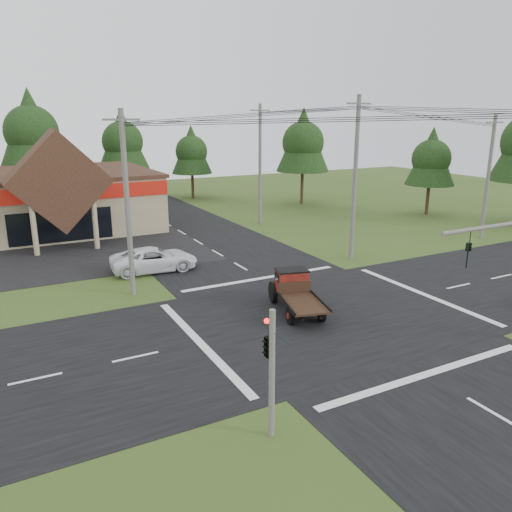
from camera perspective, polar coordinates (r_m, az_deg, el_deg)
ground at (r=26.52m, az=7.89°, el=-6.78°), size 120.00×120.00×0.00m
road_ns at (r=26.52m, az=7.89°, el=-6.76°), size 12.00×120.00×0.02m
road_ew at (r=26.52m, az=7.89°, el=-6.76°), size 120.00×12.00×0.02m
parking_apron at (r=40.04m, az=-26.17°, el=-0.51°), size 28.00×14.00×0.02m
traffic_signal_corner at (r=15.72m, az=1.54°, el=-8.91°), size 0.53×2.48×4.40m
utility_pole_nw at (r=28.90m, az=-14.51°, el=5.86°), size 2.00×0.30×10.50m
utility_pole_ne at (r=36.01m, az=11.24°, el=8.72°), size 2.00×0.30×11.50m
utility_pole_far at (r=46.15m, az=25.00°, el=8.22°), size 2.00×0.30×10.20m
utility_pole_n at (r=47.65m, az=0.46°, el=10.46°), size 2.00×0.30×11.20m
tree_row_c at (r=60.94m, az=-24.30°, el=13.07°), size 7.28×7.28×13.13m
tree_row_d at (r=63.50m, az=-15.02°, el=12.73°), size 6.16×6.16×11.11m
tree_row_e at (r=64.00m, az=-7.39°, el=11.93°), size 5.04×5.04×9.09m
tree_side_ne at (r=59.52m, az=5.41°, el=13.01°), size 6.16×6.16×11.11m
tree_side_e_near at (r=55.56m, az=19.42°, el=10.64°), size 5.04×5.04×9.09m
antique_flatbed_truck at (r=26.47m, az=4.73°, el=-4.27°), size 3.15×5.38×2.11m
white_pickup at (r=34.19m, az=-11.56°, el=-0.38°), size 5.95×3.10×1.60m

